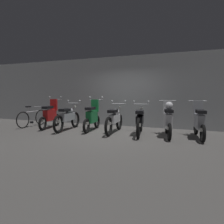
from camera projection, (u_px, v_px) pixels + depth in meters
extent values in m
plane|color=#565451|center=(111.00, 134.00, 6.91)|extent=(80.00, 80.00, 0.00)
cube|color=#9EA0A3|center=(128.00, 91.00, 8.70)|extent=(16.00, 0.30, 2.99)
torus|color=black|center=(57.00, 120.00, 8.75)|extent=(0.18, 0.54, 0.53)
torus|color=black|center=(43.00, 124.00, 7.63)|extent=(0.18, 0.54, 0.53)
cube|color=red|center=(50.00, 115.00, 8.17)|extent=(0.34, 0.76, 0.44)
cube|color=red|center=(54.00, 105.00, 8.47)|extent=(0.30, 0.16, 0.48)
cube|color=black|center=(48.00, 107.00, 7.98)|extent=(0.32, 0.55, 0.10)
cylinder|color=#B7BABF|center=(55.00, 99.00, 8.58)|extent=(0.56, 0.13, 0.04)
sphere|color=#B7BABF|center=(50.00, 97.00, 8.63)|extent=(0.07, 0.07, 0.07)
sphere|color=#B7BABF|center=(61.00, 97.00, 8.52)|extent=(0.07, 0.07, 0.07)
cylinder|color=#B7BABF|center=(56.00, 110.00, 8.67)|extent=(0.08, 0.15, 0.85)
sphere|color=silver|center=(56.00, 103.00, 8.64)|extent=(0.12, 0.12, 0.12)
cube|color=white|center=(43.00, 121.00, 7.64)|extent=(0.16, 0.04, 0.10)
torus|color=black|center=(75.00, 120.00, 8.33)|extent=(0.14, 0.65, 0.65)
torus|color=black|center=(58.00, 124.00, 7.09)|extent=(0.14, 0.65, 0.65)
cube|color=#9EA0A8|center=(67.00, 117.00, 7.70)|extent=(0.28, 0.85, 0.28)
ellipsoid|color=#9EA0A8|center=(69.00, 111.00, 7.83)|extent=(0.29, 0.46, 0.22)
cube|color=black|center=(65.00, 110.00, 7.50)|extent=(0.28, 0.54, 0.10)
cylinder|color=#B7BABF|center=(74.00, 103.00, 8.17)|extent=(0.56, 0.08, 0.04)
sphere|color=#B7BABF|center=(68.00, 101.00, 8.24)|extent=(0.07, 0.07, 0.07)
sphere|color=#B7BABF|center=(80.00, 101.00, 8.09)|extent=(0.07, 0.07, 0.07)
cylinder|color=#B7BABF|center=(75.00, 112.00, 8.26)|extent=(0.07, 0.16, 0.65)
sphere|color=silver|center=(75.00, 107.00, 8.24)|extent=(0.12, 0.12, 0.12)
cube|color=white|center=(59.00, 121.00, 7.11)|extent=(0.16, 0.02, 0.10)
torus|color=black|center=(97.00, 122.00, 8.16)|extent=(0.15, 0.54, 0.53)
torus|color=black|center=(86.00, 126.00, 7.05)|extent=(0.15, 0.54, 0.53)
cube|color=#197238|center=(92.00, 117.00, 7.58)|extent=(0.30, 0.76, 0.44)
cube|color=#197238|center=(95.00, 106.00, 7.87)|extent=(0.29, 0.15, 0.48)
cube|color=black|center=(90.00, 108.00, 7.39)|extent=(0.30, 0.54, 0.10)
cylinder|color=#B7BABF|center=(96.00, 100.00, 7.99)|extent=(0.56, 0.10, 0.04)
sphere|color=#B7BABF|center=(90.00, 97.00, 8.04)|extent=(0.07, 0.07, 0.07)
sphere|color=#B7BABF|center=(102.00, 97.00, 7.91)|extent=(0.07, 0.07, 0.07)
cylinder|color=#B7BABF|center=(96.00, 111.00, 8.07)|extent=(0.07, 0.15, 0.85)
sphere|color=silver|center=(96.00, 104.00, 8.05)|extent=(0.12, 0.12, 0.12)
cube|color=white|center=(87.00, 123.00, 7.06)|extent=(0.16, 0.03, 0.10)
torus|color=black|center=(119.00, 121.00, 7.80)|extent=(0.13, 0.65, 0.65)
torus|color=black|center=(109.00, 127.00, 6.57)|extent=(0.13, 0.65, 0.65)
cube|color=silver|center=(114.00, 118.00, 7.17)|extent=(0.27, 0.84, 0.28)
ellipsoid|color=silver|center=(116.00, 112.00, 7.30)|extent=(0.29, 0.45, 0.22)
cube|color=black|center=(113.00, 111.00, 6.97)|extent=(0.27, 0.53, 0.10)
cylinder|color=#B7BABF|center=(118.00, 104.00, 7.64)|extent=(0.56, 0.07, 0.04)
sphere|color=#B7BABF|center=(112.00, 101.00, 7.71)|extent=(0.07, 0.07, 0.07)
sphere|color=#B7BABF|center=(125.00, 101.00, 7.55)|extent=(0.07, 0.07, 0.07)
cylinder|color=#B7BABF|center=(119.00, 113.00, 7.72)|extent=(0.07, 0.16, 0.65)
sphere|color=silver|center=(119.00, 108.00, 7.70)|extent=(0.12, 0.12, 0.12)
cube|color=white|center=(109.00, 123.00, 6.58)|extent=(0.16, 0.02, 0.10)
torus|color=black|center=(141.00, 123.00, 7.48)|extent=(0.19, 0.66, 0.65)
torus|color=black|center=(138.00, 128.00, 6.21)|extent=(0.19, 0.66, 0.65)
cube|color=black|center=(140.00, 120.00, 6.83)|extent=(0.35, 0.86, 0.28)
ellipsoid|color=black|center=(140.00, 113.00, 6.96)|extent=(0.33, 0.48, 0.22)
cube|color=black|center=(140.00, 112.00, 6.62)|extent=(0.32, 0.55, 0.10)
cylinder|color=#B7BABF|center=(141.00, 104.00, 7.31)|extent=(0.56, 0.12, 0.04)
sphere|color=#B7BABF|center=(134.00, 101.00, 7.36)|extent=(0.07, 0.07, 0.07)
sphere|color=#B7BABF|center=(148.00, 102.00, 7.25)|extent=(0.07, 0.07, 0.07)
cylinder|color=#B7BABF|center=(141.00, 114.00, 7.40)|extent=(0.08, 0.17, 0.65)
sphere|color=silver|center=(141.00, 108.00, 7.38)|extent=(0.12, 0.12, 0.12)
cube|color=white|center=(138.00, 125.00, 6.22)|extent=(0.16, 0.04, 0.10)
torus|color=black|center=(167.00, 126.00, 7.07)|extent=(0.18, 0.54, 0.53)
torus|color=black|center=(170.00, 132.00, 5.95)|extent=(0.18, 0.54, 0.53)
cube|color=silver|center=(168.00, 120.00, 6.49)|extent=(0.34, 0.76, 0.44)
cube|color=silver|center=(168.00, 107.00, 6.79)|extent=(0.30, 0.17, 0.48)
cube|color=black|center=(169.00, 111.00, 6.30)|extent=(0.33, 0.55, 0.10)
cylinder|color=#B7BABF|center=(167.00, 101.00, 6.91)|extent=(0.56, 0.13, 0.04)
cylinder|color=#B7BABF|center=(167.00, 114.00, 6.99)|extent=(0.08, 0.16, 0.85)
sphere|color=silver|center=(167.00, 105.00, 6.96)|extent=(0.12, 0.12, 0.12)
cube|color=white|center=(170.00, 128.00, 5.96)|extent=(0.16, 0.04, 0.10)
sphere|color=silver|center=(169.00, 106.00, 6.29)|extent=(0.24, 0.24, 0.24)
torus|color=black|center=(196.00, 127.00, 6.81)|extent=(0.16, 0.54, 0.53)
torus|color=black|center=(203.00, 134.00, 5.70)|extent=(0.16, 0.54, 0.53)
cube|color=#9EA0A8|center=(199.00, 121.00, 6.23)|extent=(0.31, 0.76, 0.44)
cube|color=#9EA0A8|center=(198.00, 108.00, 6.53)|extent=(0.29, 0.15, 0.48)
cube|color=black|center=(201.00, 112.00, 6.05)|extent=(0.30, 0.55, 0.10)
cylinder|color=#B7BABF|center=(197.00, 101.00, 6.64)|extent=(0.56, 0.11, 0.04)
cylinder|color=#B7BABF|center=(197.00, 115.00, 6.73)|extent=(0.07, 0.15, 0.85)
sphere|color=silver|center=(197.00, 105.00, 6.70)|extent=(0.12, 0.12, 0.12)
cube|color=white|center=(203.00, 130.00, 5.71)|extent=(0.16, 0.03, 0.10)
torus|color=black|center=(41.00, 117.00, 9.08)|extent=(0.05, 0.68, 0.68)
torus|color=black|center=(23.00, 120.00, 8.11)|extent=(0.05, 0.68, 0.68)
cylinder|color=silver|center=(32.00, 112.00, 8.57)|extent=(0.04, 0.68, 0.04)
cylinder|color=silver|center=(28.00, 110.00, 8.36)|extent=(0.03, 0.03, 0.22)
cube|color=black|center=(28.00, 107.00, 8.35)|extent=(0.10, 0.22, 0.05)
cylinder|color=#B7BABF|center=(39.00, 107.00, 8.92)|extent=(0.50, 0.03, 0.03)
cylinder|color=black|center=(32.00, 122.00, 8.56)|extent=(0.12, 0.10, 0.10)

